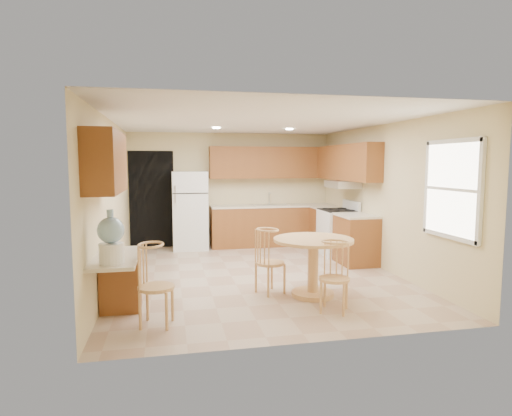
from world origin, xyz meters
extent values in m
plane|color=tan|center=(0.00, 0.00, 0.00)|extent=(5.50, 5.50, 0.00)
cube|color=white|center=(0.00, 0.00, 2.50)|extent=(4.50, 5.50, 0.02)
cube|color=#D0BE8C|center=(0.00, 2.75, 1.25)|extent=(4.50, 0.02, 2.50)
cube|color=#D0BE8C|center=(0.00, -2.75, 1.25)|extent=(4.50, 0.02, 2.50)
cube|color=#D0BE8C|center=(-2.25, 0.00, 1.25)|extent=(0.02, 5.50, 2.50)
cube|color=#D0BE8C|center=(2.25, 0.00, 1.25)|extent=(0.02, 5.50, 2.50)
cube|color=black|center=(-1.75, 2.73, 1.05)|extent=(0.90, 0.02, 2.10)
cube|color=brown|center=(0.88, 2.45, 0.43)|extent=(2.75, 0.60, 0.87)
cube|color=beige|center=(0.88, 2.45, 0.89)|extent=(2.75, 0.63, 0.04)
cube|color=brown|center=(1.95, 1.85, 0.43)|extent=(0.60, 0.59, 0.87)
cube|color=beige|center=(1.95, 1.85, 0.89)|extent=(0.63, 0.59, 0.04)
cube|color=brown|center=(1.95, 0.40, 0.43)|extent=(0.60, 0.80, 0.87)
cube|color=beige|center=(1.95, 0.40, 0.89)|extent=(0.63, 0.80, 0.04)
cube|color=brown|center=(0.88, 2.58, 1.85)|extent=(2.75, 0.33, 0.70)
cube|color=brown|center=(2.08, 1.21, 1.85)|extent=(0.33, 2.42, 0.70)
cube|color=brown|center=(-2.08, -1.60, 1.85)|extent=(0.33, 1.40, 0.70)
cube|color=silver|center=(0.85, 2.45, 0.91)|extent=(0.78, 0.44, 0.01)
cube|color=silver|center=(2.00, 1.18, 1.42)|extent=(0.50, 0.76, 0.14)
cube|color=brown|center=(-2.00, -1.32, 0.36)|extent=(0.48, 0.42, 0.72)
cube|color=beige|center=(-2.00, -1.70, 0.75)|extent=(0.50, 1.20, 0.04)
cube|color=white|center=(2.23, -1.85, 1.50)|extent=(0.05, 1.00, 1.20)
cube|color=white|center=(2.22, -1.85, 2.12)|extent=(0.05, 1.10, 0.06)
cube|color=white|center=(2.22, -1.85, 0.88)|extent=(0.05, 1.10, 0.06)
cube|color=white|center=(2.22, -2.38, 1.50)|extent=(0.05, 0.06, 1.28)
cube|color=white|center=(2.22, -1.32, 1.50)|extent=(0.05, 0.06, 1.28)
cylinder|color=white|center=(-0.50, 1.20, 2.48)|extent=(0.14, 0.14, 0.02)
cylinder|color=white|center=(0.90, 1.20, 2.48)|extent=(0.14, 0.14, 0.02)
cube|color=white|center=(-0.95, 2.40, 0.83)|extent=(0.73, 0.68, 1.66)
cube|color=black|center=(-0.95, 2.05, 1.22)|extent=(0.72, 0.01, 0.02)
cube|color=silver|center=(-1.26, 2.04, 1.12)|extent=(0.03, 0.03, 0.18)
cube|color=silver|center=(-1.26, 2.04, 1.32)|extent=(0.03, 0.03, 0.14)
cube|color=white|center=(1.92, 1.18, 0.45)|extent=(0.65, 0.76, 0.90)
cube|color=black|center=(1.92, 1.18, 0.91)|extent=(0.64, 0.75, 0.02)
cube|color=white|center=(2.20, 1.18, 1.00)|extent=(0.06, 0.76, 0.18)
cylinder|color=#DEAB6F|center=(0.55, -1.27, 0.03)|extent=(0.59, 0.59, 0.06)
cylinder|color=#DEAB6F|center=(0.55, -1.27, 0.39)|extent=(0.15, 0.15, 0.73)
cylinder|color=#DEAB6F|center=(0.55, -1.27, 0.79)|extent=(1.09, 1.09, 0.04)
cylinder|color=#DEAB6F|center=(0.00, -1.02, 0.43)|extent=(0.40, 0.40, 0.04)
cylinder|color=#DEAB6F|center=(-0.15, -0.87, 0.22)|extent=(0.03, 0.03, 0.43)
cylinder|color=#DEAB6F|center=(0.14, -0.87, 0.22)|extent=(0.03, 0.03, 0.43)
cylinder|color=#DEAB6F|center=(-0.15, -1.16, 0.22)|extent=(0.03, 0.03, 0.43)
cylinder|color=#DEAB6F|center=(0.14, -1.16, 0.22)|extent=(0.03, 0.03, 0.43)
cylinder|color=#DEAB6F|center=(0.60, -1.92, 0.41)|extent=(0.38, 0.38, 0.04)
cylinder|color=#DEAB6F|center=(0.46, -1.78, 0.21)|extent=(0.03, 0.03, 0.41)
cylinder|color=#DEAB6F|center=(0.73, -1.78, 0.21)|extent=(0.03, 0.03, 0.41)
cylinder|color=#DEAB6F|center=(0.46, -2.05, 0.21)|extent=(0.03, 0.03, 0.41)
cylinder|color=#DEAB6F|center=(0.73, -2.05, 0.21)|extent=(0.03, 0.03, 0.41)
cylinder|color=#DEAB6F|center=(-1.55, -1.94, 0.44)|extent=(0.41, 0.41, 0.04)
cylinder|color=#DEAB6F|center=(-1.70, -1.79, 0.22)|extent=(0.04, 0.04, 0.44)
cylinder|color=#DEAB6F|center=(-1.40, -1.79, 0.22)|extent=(0.04, 0.04, 0.44)
cylinder|color=#DEAB6F|center=(-1.70, -2.09, 0.22)|extent=(0.04, 0.04, 0.44)
cylinder|color=#DEAB6F|center=(-1.40, -2.09, 0.22)|extent=(0.04, 0.04, 0.44)
cylinder|color=white|center=(-2.00, -2.08, 0.88)|extent=(0.26, 0.26, 0.22)
sphere|color=#87B1D2|center=(-2.00, -2.08, 1.13)|extent=(0.28, 0.28, 0.28)
cylinder|color=#87B1D2|center=(-2.00, -2.08, 1.31)|extent=(0.07, 0.07, 0.08)
camera|label=1|loc=(-1.39, -6.77, 1.84)|focal=30.00mm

